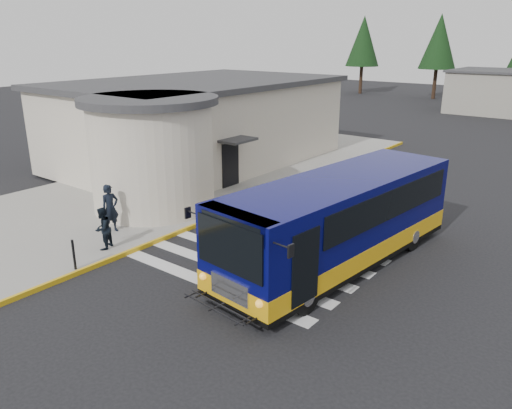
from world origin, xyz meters
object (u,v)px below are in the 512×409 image
Objects in this scene: pedestrian_a at (110,209)px; pedestrian_b at (103,229)px; bollard at (74,255)px; transit_bus at (338,224)px.

pedestrian_b is at bearing -129.07° from pedestrian_a.
bollard is at bearing -139.98° from pedestrian_a.
pedestrian_a is 1.23× the size of pedestrian_b.
pedestrian_a is 1.84× the size of bollard.
bollard is (-6.31, -5.83, -0.77)m from transit_bus.
transit_bus reaches higher than bollard.
transit_bus is 7.12× the size of pedestrian_b.
pedestrian_a reaches higher than bollard.
pedestrian_b is at bearing 112.46° from bollard.
transit_bus reaches higher than pedestrian_a.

